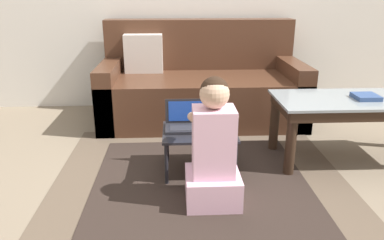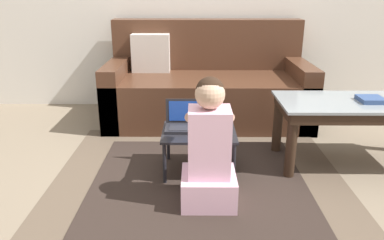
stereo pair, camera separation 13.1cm
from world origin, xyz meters
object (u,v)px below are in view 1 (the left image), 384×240
at_px(laptop_desk, 199,136).
at_px(laptop, 189,124).
at_px(computer_mouse, 224,129).
at_px(couch, 200,87).
at_px(book_on_table, 366,97).
at_px(coffee_table, 355,108).
at_px(person_seated, 213,151).

height_order(laptop_desk, laptop, laptop).
bearing_deg(laptop, computer_mouse, -14.42).
height_order(couch, book_on_table, couch).
height_order(couch, computer_mouse, couch).
xyz_separation_m(couch, coffee_table, (1.03, -1.00, 0.09)).
relative_size(laptop, book_on_table, 1.94).
distance_m(coffee_table, computer_mouse, 0.97).
bearing_deg(couch, laptop_desk, -94.26).
bearing_deg(couch, coffee_table, -44.28).
xyz_separation_m(couch, laptop_desk, (-0.08, -1.14, -0.04)).
bearing_deg(coffee_table, couch, 135.72).
distance_m(laptop, book_on_table, 1.25).
height_order(coffee_table, laptop, laptop).
xyz_separation_m(computer_mouse, book_on_table, (1.00, 0.13, 0.17)).
bearing_deg(person_seated, couch, 88.80).
distance_m(couch, coffee_table, 1.44).
height_order(laptop, computer_mouse, laptop).
xyz_separation_m(laptop_desk, laptop, (-0.07, 0.04, 0.07)).
height_order(laptop_desk, person_seated, person_seated).
relative_size(laptop_desk, person_seated, 0.64).
bearing_deg(computer_mouse, laptop_desk, 173.19).
bearing_deg(person_seated, coffee_table, 26.40).
distance_m(coffee_table, laptop_desk, 1.13).
relative_size(couch, laptop, 5.93).
height_order(laptop, book_on_table, book_on_table).
height_order(computer_mouse, person_seated, person_seated).
relative_size(person_seated, book_on_table, 4.71).
bearing_deg(coffee_table, book_on_table, -22.07).
relative_size(couch, laptop_desk, 3.78).
distance_m(coffee_table, book_on_table, 0.11).
distance_m(coffee_table, person_seated, 1.19).
xyz_separation_m(person_seated, book_on_table, (1.12, 0.50, 0.16)).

